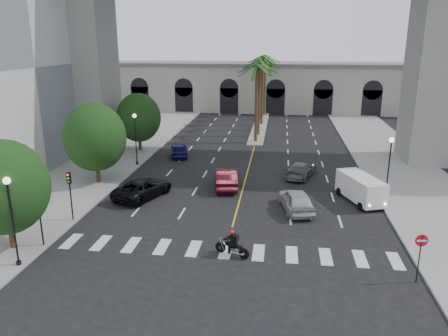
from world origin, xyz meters
The scene contains 29 objects.
ground centered at (0.00, 0.00, 0.00)m, with size 140.00×140.00×0.00m, color black.
sidewalk_left centered at (-15.00, 15.00, 0.07)m, with size 8.00×100.00×0.15m, color gray.
sidewalk_right centered at (15.00, 15.00, 0.07)m, with size 8.00×100.00×0.15m, color gray.
median centered at (0.00, 38.00, 0.10)m, with size 2.00×24.00×0.20m, color gray.
pier_building centered at (0.00, 55.00, 4.27)m, with size 71.00×10.50×8.50m.
palm_a centered at (0.00, 28.00, 9.10)m, with size 3.20×3.20×10.30m.
palm_b centered at (0.10, 32.00, 9.37)m, with size 3.20×3.20×10.60m.
palm_c centered at (-0.20, 36.00, 8.91)m, with size 3.20×3.20×10.10m.
palm_d centered at (0.15, 40.00, 9.65)m, with size 3.20×3.20×10.90m.
palm_e centered at (-0.10, 44.00, 9.19)m, with size 3.20×3.20×10.40m.
palm_f centered at (0.20, 48.00, 9.46)m, with size 3.20×3.20×10.70m.
street_tree_near centered at (-13.00, -3.00, 4.02)m, with size 5.20×5.20×6.89m.
street_tree_mid centered at (-13.00, 10.00, 4.21)m, with size 5.44×5.44×7.21m.
street_tree_far centered at (-13.00, 22.00, 3.90)m, with size 5.04×5.04×6.68m.
lamp_post_left_near centered at (-11.40, -5.00, 3.22)m, with size 0.40×0.40×5.35m.
lamp_post_left_far centered at (-11.40, 16.00, 3.22)m, with size 0.40×0.40×5.35m.
lamp_post_right centered at (11.40, 8.00, 3.22)m, with size 0.40×0.40×5.35m.
traffic_signal_near centered at (-11.30, -2.50, 2.51)m, with size 0.25×0.18×3.65m.
traffic_signal_far centered at (-11.30, 1.50, 2.51)m, with size 0.25×0.18×3.65m.
motorcycle_rider centered at (0.51, -2.10, 0.75)m, with size 2.14×1.02×1.65m.
car_a centered at (4.41, 5.69, 0.83)m, with size 1.97×4.88×1.66m, color #B9B8BD.
car_b centered at (-1.50, 10.36, 0.85)m, with size 1.80×5.17×1.70m, color #440D17.
car_c centered at (-7.89, 7.01, 0.77)m, with size 2.57×5.57×1.55m, color black.
car_d centered at (5.08, 14.26, 0.71)m, with size 1.99×4.91×1.42m, color slate.
car_e centered at (-7.96, 20.17, 0.75)m, with size 1.78×4.42×1.51m, color #111251.
cargo_van centered at (9.51, 8.21, 1.17)m, with size 3.43×5.27×2.11m.
pedestrian_a centered at (-16.40, 5.69, 1.01)m, with size 0.63×0.41×1.73m, color black.
pedestrian_b centered at (-15.76, 5.73, 0.94)m, with size 0.76×0.60×1.57m, color black.
do_not_enter_sign centered at (10.50, -3.78, 2.01)m, with size 0.68×0.10×2.77m.
Camera 1 is at (3.04, -25.49, 12.39)m, focal length 35.00 mm.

